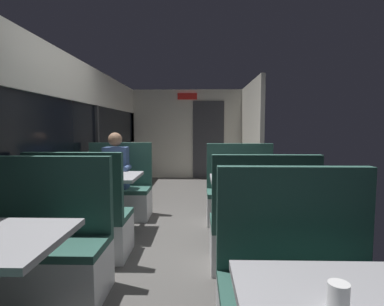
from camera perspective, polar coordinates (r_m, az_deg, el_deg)
ground_plane at (r=3.91m, az=-3.36°, el=-15.23°), size 3.30×9.20×0.02m
carriage_window_panel_left at (r=4.06m, az=-24.31°, el=1.27°), size 0.09×8.48×2.30m
carriage_end_bulkhead at (r=7.85m, az=-0.45°, el=3.54°), size 2.90×0.11×2.30m
carriage_aisle_panel_right at (r=6.75m, az=11.13°, el=3.30°), size 0.08×2.40×2.30m
bench_near_window_facing_entry at (r=2.75m, az=-25.86°, el=-17.08°), size 0.95×0.50×1.10m
dining_table_mid_window at (r=3.92m, az=-16.60°, el=-5.51°), size 0.90×0.70×0.74m
bench_mid_window_facing_end at (r=3.36m, az=-20.23°, el=-12.87°), size 0.95×0.50×1.10m
bench_mid_window_facing_entry at (r=4.64m, az=-13.82°, el=-7.74°), size 0.95×0.50×1.10m
bench_front_aisle_facing_entry at (r=2.03m, az=19.91°, el=-25.20°), size 0.95×0.50×1.10m
dining_table_rear_aisle at (r=3.58m, az=10.84°, el=-6.37°), size 0.90×0.70×0.74m
bench_rear_aisle_facing_end at (r=3.00m, az=13.00°, el=-14.84°), size 0.95×0.50×1.10m
bench_rear_aisle_facing_entry at (r=4.33m, az=9.24°, el=-8.59°), size 0.95×0.50×1.10m
seated_passenger at (r=4.53m, az=-14.12°, el=-5.36°), size 0.47×0.55×1.26m
coffee_cup_secondary at (r=1.20m, az=26.08°, el=-23.27°), size 0.07×0.07×0.09m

